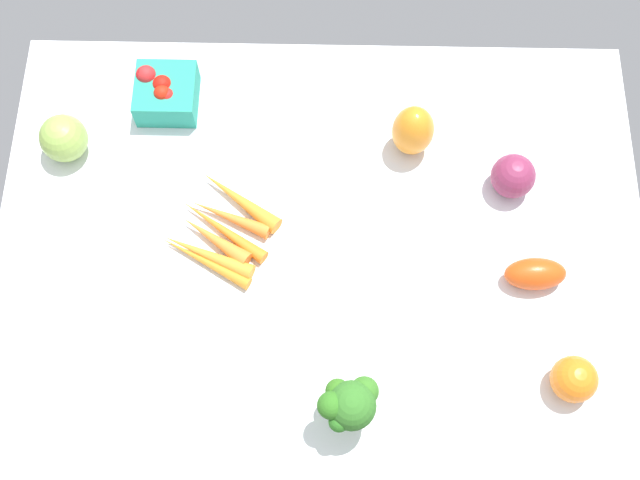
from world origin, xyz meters
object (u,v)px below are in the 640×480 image
berry_basket (164,91)px  roma_tomato (535,274)px  bell_pepper_orange (413,131)px  heirloom_tomato_green (64,138)px  red_onion_center (513,176)px  broccoli_head (349,404)px  heirloom_tomato_orange (574,379)px  carrot_bunch (221,232)px

berry_basket → roma_tomato: bearing=152.5°
berry_basket → roma_tomato: berry_basket is taller
bell_pepper_orange → heirloom_tomato_green: size_ratio=1.32×
roma_tomato → red_onion_center: 16.41cm
berry_basket → broccoli_head: 61.26cm
broccoli_head → heirloom_tomato_green: 63.54cm
berry_basket → bell_pepper_orange: size_ratio=0.98×
red_onion_center → heirloom_tomato_green: size_ratio=0.91×
berry_basket → broccoli_head: (-31.17, 52.56, 4.35)cm
red_onion_center → broccoli_head: broccoli_head is taller
berry_basket → roma_tomato: (-59.88, 31.11, -0.74)cm
berry_basket → heirloom_tomato_green: (15.47, 9.56, 0.67)cm
heirloom_tomato_orange → carrot_bunch: bearing=-23.5°
berry_basket → carrot_bunch: size_ratio=0.48×
roma_tomato → bell_pepper_orange: (18.54, -23.31, 2.65)cm
red_onion_center → bell_pepper_orange: bell_pepper_orange is taller
red_onion_center → heirloom_tomato_orange: (-6.61, 32.68, -0.13)cm
bell_pepper_orange → broccoli_head: broccoli_head is taller
carrot_bunch → heirloom_tomato_green: bearing=-29.6°
roma_tomato → bell_pepper_orange: size_ratio=0.93×
roma_tomato → broccoli_head: (28.71, 21.45, 5.09)cm
red_onion_center → broccoli_head: (26.20, 37.64, 4.02)cm
carrot_bunch → heirloom_tomato_green: (26.31, -14.93, 2.63)cm
berry_basket → red_onion_center: red_onion_center is taller
roma_tomato → broccoli_head: bearing=34.6°
heirloom_tomato_orange → heirloom_tomato_green: 88.09cm
roma_tomato → carrot_bunch: roma_tomato is taller
carrot_bunch → roma_tomato: bearing=172.3°
roma_tomato → red_onion_center: bearing=-83.4°
roma_tomato → heirloom_tomato_green: size_ratio=1.22×
red_onion_center → heirloom_tomato_green: heirloom_tomato_green is taller
roma_tomato → broccoli_head: broccoli_head is taller
berry_basket → red_onion_center: size_ratio=1.41×
heirloom_tomato_orange → heirloom_tomato_green: size_ratio=0.88×
roma_tomato → heirloom_tomato_green: 78.39cm
broccoli_head → berry_basket: bearing=-59.3°
heirloom_tomato_orange → broccoli_head: broccoli_head is taller
carrot_bunch → broccoli_head: bearing=125.9°
berry_basket → heirloom_tomato_green: size_ratio=1.29×
roma_tomato → bell_pepper_orange: bearing=-53.7°
berry_basket → broccoli_head: bearing=120.7°
red_onion_center → carrot_bunch: size_ratio=0.34×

